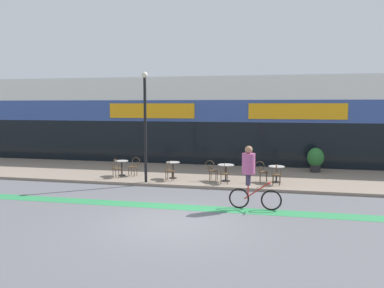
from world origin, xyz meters
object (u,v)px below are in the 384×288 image
Objects in this scene: cafe_chair_2_near at (224,172)px; planter_pot at (316,159)px; bistro_table_1 at (173,167)px; cafe_chair_3_side at (262,170)px; cyclist_0 at (250,173)px; cafe_chair_1_near at (169,169)px; bistro_table_3 at (276,171)px; bistro_table_2 at (226,169)px; cafe_chair_0_near at (116,167)px; cafe_chair_3_near at (276,173)px; cafe_chair_0_side at (134,165)px; cafe_chair_2_side at (212,169)px; lamp_post at (145,119)px; bistro_table_0 at (122,165)px.

cafe_chair_2_near is 0.74× the size of planter_pot.
bistro_table_1 is 0.83× the size of cafe_chair_3_side.
cyclist_0 is at bearing -165.44° from cafe_chair_2_near.
planter_pot is at bearing -59.16° from cafe_chair_1_near.
bistro_table_3 is 3.58m from planter_pot.
bistro_table_2 is (2.44, -0.15, 0.00)m from bistro_table_1.
bistro_table_2 is at bearing -84.50° from cafe_chair_0_near.
cafe_chair_0_side is at bearing 89.58° from cafe_chair_3_near.
cafe_chair_3_near is at bearing -91.67° from cafe_chair_2_near.
cafe_chair_2_side is at bearing 179.47° from bistro_table_2.
cafe_chair_2_side is 3.66m from lamp_post.
cafe_chair_2_side is 1.00× the size of cafe_chair_3_side.
cafe_chair_3_side is at bearing -83.72° from cafe_chair_0_near.
cafe_chair_2_near is at bearing -156.12° from cafe_chair_3_side.
lamp_post is (-0.93, -1.08, 2.23)m from bistro_table_1.
cafe_chair_0_near is at bearing 153.04° from cyclist_0.
planter_pot is at bearing 45.51° from cafe_chair_3_side.
cafe_chair_2_side is 5.70m from planter_pot.
planter_pot is (4.09, 3.83, 0.14)m from cafe_chair_2_near.
cafe_chair_1_near is 7.50m from planter_pot.
lamp_post is at bearing 134.06° from cafe_chair_0_side.
planter_pot is 8.79m from lamp_post.
cyclist_0 reaches higher than cafe_chair_3_near.
cafe_chair_0_side is (0.63, -0.01, 0.02)m from bistro_table_0.
bistro_table_3 is 0.79× the size of cafe_chair_1_near.
cafe_chair_0_side is 5.91m from cafe_chair_3_side.
cafe_chair_0_side is 1.00× the size of cafe_chair_2_near.
cyclist_0 is at bearing -31.84° from lamp_post.
cyclist_0 is (3.70, -3.33, 0.59)m from cafe_chair_1_near.
lamp_post is at bearing 101.05° from cafe_chair_3_near.
bistro_table_1 is 3.98m from cafe_chair_3_side.
cafe_chair_3_near is (2.79, -0.43, 0.00)m from cafe_chair_2_side.
cafe_chair_0_side is 0.19× the size of lamp_post.
lamp_post is (-7.46, -4.14, 2.10)m from planter_pot.
bistro_table_0 is 2.66m from cafe_chair_1_near.
cafe_chair_1_near is at bearing 163.08° from cafe_chair_0_side.
cafe_chair_1_near is 0.19× the size of lamp_post.
bistro_table_3 is 4.15m from cyclist_0.
bistro_table_2 is 0.82× the size of cafe_chair_0_side.
cafe_chair_2_side is at bearing -176.06° from bistro_table_3.
cafe_chair_1_near is 4.04m from cafe_chair_3_side.
planter_pot is (4.10, 3.21, 0.13)m from bistro_table_2.
cafe_chair_2_side is (-0.63, 0.63, 0.00)m from cafe_chair_2_near.
cafe_chair_3_side is at bearing 0.63° from bistro_table_1.
cafe_chair_3_side is at bearing 7.12° from bistro_table_2.
planter_pot is (2.55, 3.01, 0.14)m from cafe_chair_3_side.
bistro_table_3 is (7.16, -0.09, 0.01)m from bistro_table_0.
cafe_chair_3_near is at bearing -49.30° from cafe_chair_3_side.
cafe_chair_2_near is (4.37, -0.91, 0.00)m from cafe_chair_0_side.
cafe_chair_0_near reaches higher than bistro_table_1.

